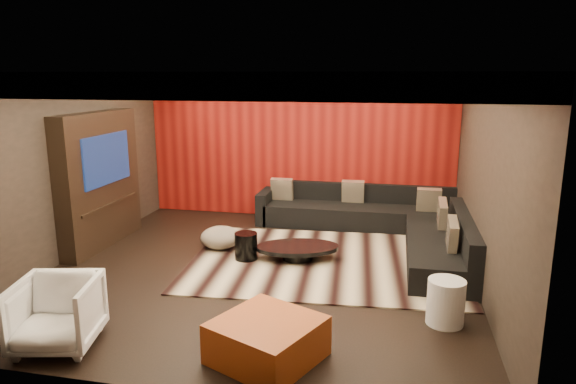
% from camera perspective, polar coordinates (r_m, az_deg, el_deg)
% --- Properties ---
extents(floor, '(6.00, 6.00, 0.02)m').
position_cam_1_polar(floor, '(7.56, -3.21, -8.75)').
color(floor, black).
rests_on(floor, ground).
extents(ceiling, '(6.00, 6.00, 0.02)m').
position_cam_1_polar(ceiling, '(7.03, -3.51, 13.14)').
color(ceiling, silver).
rests_on(ceiling, ground).
extents(wall_back, '(6.00, 0.02, 2.80)m').
position_cam_1_polar(wall_back, '(10.06, 1.20, 5.03)').
color(wall_back, black).
rests_on(wall_back, ground).
extents(wall_left, '(0.02, 6.00, 2.80)m').
position_cam_1_polar(wall_left, '(8.46, -23.43, 2.47)').
color(wall_left, black).
rests_on(wall_left, ground).
extents(wall_right, '(0.02, 6.00, 2.80)m').
position_cam_1_polar(wall_right, '(7.01, 21.13, 0.68)').
color(wall_right, black).
rests_on(wall_right, ground).
extents(red_feature_wall, '(5.98, 0.05, 2.78)m').
position_cam_1_polar(red_feature_wall, '(10.02, 1.15, 5.00)').
color(red_feature_wall, '#6B0C0A').
rests_on(red_feature_wall, ground).
extents(soffit_back, '(6.00, 0.60, 0.22)m').
position_cam_1_polar(soffit_back, '(9.66, 0.88, 12.39)').
color(soffit_back, silver).
rests_on(soffit_back, ground).
extents(soffit_front, '(6.00, 0.60, 0.22)m').
position_cam_1_polar(soffit_front, '(4.49, -12.90, 11.46)').
color(soffit_front, silver).
rests_on(soffit_front, ground).
extents(soffit_left, '(0.60, 4.80, 0.22)m').
position_cam_1_polar(soffit_left, '(8.17, -22.44, 11.34)').
color(soffit_left, silver).
rests_on(soffit_left, ground).
extents(soffit_right, '(0.60, 4.80, 0.22)m').
position_cam_1_polar(soffit_right, '(6.83, 19.40, 11.45)').
color(soffit_right, silver).
rests_on(soffit_right, ground).
extents(cove_back, '(4.80, 0.08, 0.04)m').
position_cam_1_polar(cove_back, '(9.33, 0.46, 11.82)').
color(cove_back, '#FFD899').
rests_on(cove_back, ground).
extents(cove_front, '(4.80, 0.08, 0.04)m').
position_cam_1_polar(cove_front, '(4.80, -11.13, 10.54)').
color(cove_front, '#FFD899').
rests_on(cove_front, ground).
extents(cove_left, '(0.08, 4.80, 0.04)m').
position_cam_1_polar(cove_left, '(7.99, -20.33, 10.85)').
color(cove_left, '#FFD899').
rests_on(cove_left, ground).
extents(cove_right, '(0.08, 4.80, 0.04)m').
position_cam_1_polar(cove_right, '(6.79, 16.45, 10.89)').
color(cove_right, '#FFD899').
rests_on(cove_right, ground).
extents(tv_surround, '(0.30, 2.00, 2.20)m').
position_cam_1_polar(tv_surround, '(8.92, -20.22, 1.26)').
color(tv_surround, black).
rests_on(tv_surround, ground).
extents(tv_screen, '(0.04, 1.30, 0.80)m').
position_cam_1_polar(tv_screen, '(8.77, -19.51, 3.46)').
color(tv_screen, black).
rests_on(tv_screen, ground).
extents(tv_shelf, '(0.04, 1.60, 0.04)m').
position_cam_1_polar(tv_shelf, '(8.92, -19.15, -1.30)').
color(tv_shelf, black).
rests_on(tv_shelf, ground).
extents(rug, '(4.21, 3.29, 0.02)m').
position_cam_1_polar(rug, '(7.88, 4.00, -7.69)').
color(rug, '#C3B18F').
rests_on(rug, floor).
extents(coffee_table, '(1.54, 1.54, 0.21)m').
position_cam_1_polar(coffee_table, '(7.91, 1.07, -6.70)').
color(coffee_table, black).
rests_on(coffee_table, rug).
extents(drum_stool, '(0.38, 0.38, 0.41)m').
position_cam_1_polar(drum_stool, '(7.89, -4.68, -6.00)').
color(drum_stool, black).
rests_on(drum_stool, rug).
extents(striped_pouf, '(0.76, 0.76, 0.35)m').
position_cam_1_polar(striped_pouf, '(8.44, -7.52, -5.02)').
color(striped_pouf, beige).
rests_on(striped_pouf, rug).
extents(white_side_table, '(0.43, 0.43, 0.53)m').
position_cam_1_polar(white_side_table, '(6.21, 17.12, -11.60)').
color(white_side_table, silver).
rests_on(white_side_table, floor).
extents(orange_ottoman, '(1.23, 1.23, 0.41)m').
position_cam_1_polar(orange_ottoman, '(5.31, -2.33, -16.08)').
color(orange_ottoman, '#964713').
rests_on(orange_ottoman, floor).
extents(armchair, '(0.95, 0.97, 0.74)m').
position_cam_1_polar(armchair, '(5.95, -24.33, -12.21)').
color(armchair, white).
rests_on(armchair, floor).
extents(sectional_sofa, '(3.65, 3.50, 0.75)m').
position_cam_1_polar(sectional_sofa, '(9.00, 10.69, -3.55)').
color(sectional_sofa, black).
rests_on(sectional_sofa, floor).
extents(throw_pillows, '(3.21, 2.77, 0.50)m').
position_cam_1_polar(throw_pillows, '(8.94, 10.74, -1.30)').
color(throw_pillows, tan).
rests_on(throw_pillows, sectional_sofa).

